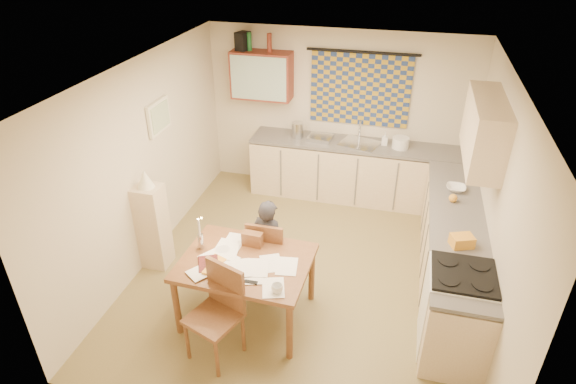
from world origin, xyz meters
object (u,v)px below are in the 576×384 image
(chair_far, at_px, (269,264))
(counter_right, at_px, (451,254))
(person, at_px, (269,245))
(dining_table, at_px, (247,288))
(shelf_stand, at_px, (153,227))
(counter_back, at_px, (359,172))
(stove, at_px, (456,311))

(chair_far, bearing_deg, counter_right, -166.20)
(chair_far, bearing_deg, person, 102.70)
(dining_table, xyz_separation_m, shelf_stand, (-1.40, 0.59, 0.18))
(counter_right, xyz_separation_m, person, (-2.05, -0.53, 0.14))
(counter_back, bearing_deg, counter_right, -54.19)
(counter_back, distance_m, person, 2.45)
(stove, relative_size, shelf_stand, 0.86)
(dining_table, bearing_deg, counter_right, 28.40)
(chair_far, distance_m, shelf_stand, 1.51)
(person, bearing_deg, chair_far, -60.39)
(stove, relative_size, dining_table, 0.70)
(counter_back, bearing_deg, stove, -65.00)
(dining_table, xyz_separation_m, person, (0.09, 0.53, 0.21))
(shelf_stand, bearing_deg, counter_back, 45.36)
(dining_table, bearing_deg, shelf_stand, 159.29)
(chair_far, xyz_separation_m, person, (0.00, -0.02, 0.29))
(counter_right, xyz_separation_m, chair_far, (-2.05, -0.51, -0.16))
(person, bearing_deg, shelf_stand, 14.63)
(counter_back, xyz_separation_m, shelf_stand, (-2.24, -2.27, 0.10))
(counter_back, bearing_deg, chair_far, -108.16)
(counter_back, relative_size, dining_table, 2.41)
(counter_back, xyz_separation_m, person, (-0.75, -2.33, 0.14))
(counter_right, relative_size, chair_far, 3.12)
(counter_right, height_order, shelf_stand, shelf_stand)
(counter_back, height_order, shelf_stand, shelf_stand)
(counter_back, bearing_deg, shelf_stand, -134.64)
(counter_back, distance_m, dining_table, 2.98)
(stove, distance_m, shelf_stand, 3.58)
(counter_right, distance_m, shelf_stand, 3.57)
(dining_table, bearing_deg, person, 82.13)
(stove, distance_m, dining_table, 2.14)
(dining_table, bearing_deg, stove, 4.12)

